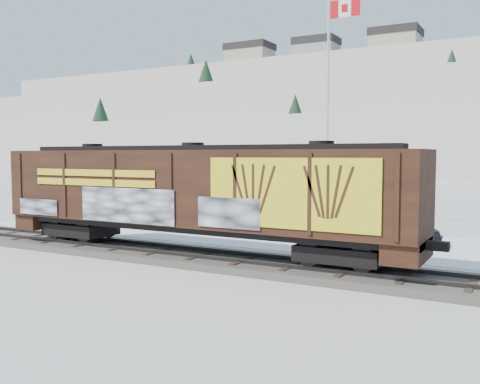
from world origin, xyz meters
The scene contains 8 objects.
ground centered at (0.00, 0.00, 0.00)m, with size 500.00×500.00×0.00m, color white.
rail_track centered at (0.00, 0.00, 0.15)m, with size 50.00×3.40×0.43m.
parking_strip centered at (0.00, 7.50, 0.01)m, with size 40.00×8.00×0.03m, color white.
hopper_railcar centered at (-2.51, -0.01, 2.82)m, with size 18.25×3.06×4.26m.
flagpole centered at (-1.12, 12.23, 5.09)m, with size 2.30×0.90×13.38m.
car_silver centered at (-9.44, 6.90, 0.81)m, with size 1.84×4.56×1.56m, color #B6B8BE.
car_white centered at (0.72, 7.05, 0.86)m, with size 1.76×5.05×1.66m, color silver.
car_dark centered at (3.45, 7.74, 0.77)m, with size 2.07×5.10×1.48m, color black.
Camera 1 is at (9.64, -17.97, 4.31)m, focal length 40.00 mm.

